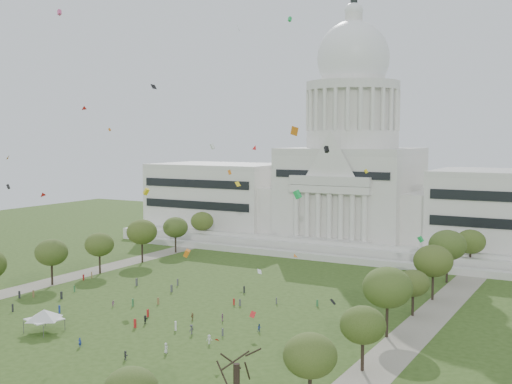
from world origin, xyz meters
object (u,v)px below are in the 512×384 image
(capitol, at_px, (351,182))
(event_tent, at_px, (44,314))
(person_0, at_px, (304,341))
(big_bare_tree, at_px, (236,359))

(capitol, relative_size, event_tent, 15.95)
(capitol, distance_m, person_0, 114.97)
(capitol, distance_m, event_tent, 128.18)
(big_bare_tree, height_order, person_0, big_bare_tree)
(big_bare_tree, bearing_deg, capitol, 105.02)
(event_tent, bearing_deg, big_bare_tree, -16.37)
(event_tent, relative_size, person_0, 6.46)
(big_bare_tree, bearing_deg, person_0, 99.70)
(person_0, bearing_deg, capitol, 171.57)
(big_bare_tree, height_order, event_tent, big_bare_tree)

